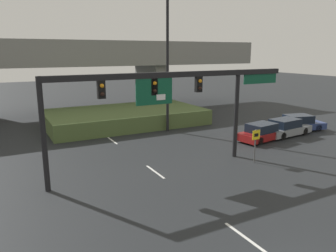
{
  "coord_description": "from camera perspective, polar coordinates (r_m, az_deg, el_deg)",
  "views": [
    {
      "loc": [
        -7.95,
        -5.06,
        6.99
      ],
      "look_at": [
        0.0,
        9.92,
        3.13
      ],
      "focal_mm": 35.0,
      "sensor_mm": 36.0,
      "label": 1
    }
  ],
  "objects": [
    {
      "name": "lane_markings",
      "position": [
        23.16,
        -6.56,
        -4.82
      ],
      "size": [
        0.14,
        42.29,
        0.01
      ],
      "color": "silver",
      "rests_on": "ground"
    },
    {
      "name": "signal_gantry",
      "position": [
        19.15,
        0.55,
        6.11
      ],
      "size": [
        15.66,
        0.44,
        5.85
      ],
      "color": "black",
      "rests_on": "ground"
    },
    {
      "name": "speed_limit_sign",
      "position": [
        21.56,
        15.0,
        -2.55
      ],
      "size": [
        0.6,
        0.11,
        2.19
      ],
      "color": "#4C4C4C",
      "rests_on": "ground"
    },
    {
      "name": "highway_light_pole_near",
      "position": [
        28.68,
        -0.09,
        13.27
      ],
      "size": [
        0.7,
        0.36,
        13.67
      ],
      "color": "black",
      "rests_on": "ground"
    },
    {
      "name": "overpass_bridge",
      "position": [
        38.56,
        -16.34,
        10.74
      ],
      "size": [
        44.82,
        7.83,
        8.16
      ],
      "color": "gray",
      "rests_on": "ground"
    },
    {
      "name": "grass_embankment",
      "position": [
        32.48,
        -7.45,
        1.59
      ],
      "size": [
        14.91,
        8.33,
        1.44
      ],
      "color": "#4C6033",
      "rests_on": "ground"
    },
    {
      "name": "parked_sedan_near_right",
      "position": [
        27.34,
        16.09,
        -1.09
      ],
      "size": [
        4.59,
        2.44,
        1.41
      ],
      "rotation": [
        0.0,
        0.0,
        0.15
      ],
      "color": "maroon",
      "rests_on": "ground"
    },
    {
      "name": "parked_sedan_mid_right",
      "position": [
        29.54,
        19.82,
        -0.3
      ],
      "size": [
        4.88,
        2.28,
        1.45
      ],
      "rotation": [
        0.0,
        0.0,
        0.1
      ],
      "color": "gray",
      "rests_on": "ground"
    },
    {
      "name": "parked_sedan_far_right",
      "position": [
        31.9,
        21.86,
        0.44
      ],
      "size": [
        4.71,
        2.79,
        1.42
      ],
      "rotation": [
        0.0,
        0.0,
        -0.24
      ],
      "color": "navy",
      "rests_on": "ground"
    }
  ]
}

